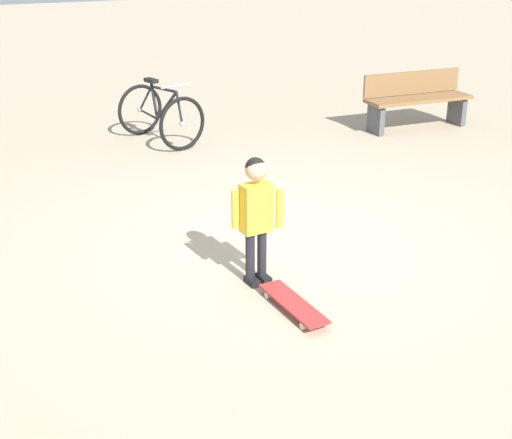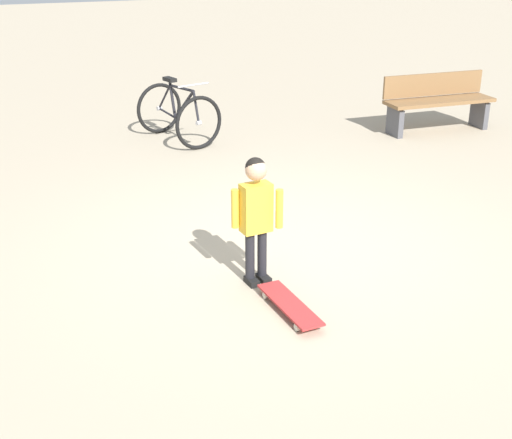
{
  "view_description": "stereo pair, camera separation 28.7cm",
  "coord_description": "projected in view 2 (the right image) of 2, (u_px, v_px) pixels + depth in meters",
  "views": [
    {
      "loc": [
        -5.11,
        2.7,
        2.66
      ],
      "look_at": [
        -0.52,
        0.57,
        0.55
      ],
      "focal_mm": 48.53,
      "sensor_mm": 36.0,
      "label": 1
    },
    {
      "loc": [
        -5.23,
        2.43,
        2.66
      ],
      "look_at": [
        -0.52,
        0.57,
        0.55
      ],
      "focal_mm": 48.53,
      "sensor_mm": 36.0,
      "label": 2
    }
  ],
  "objects": [
    {
      "name": "child_person",
      "position": [
        256.0,
        207.0,
        5.44
      ],
      "size": [
        0.21,
        0.38,
        1.06
      ],
      "color": "black",
      "rests_on": "ground"
    },
    {
      "name": "skateboard",
      "position": [
        290.0,
        305.0,
        5.21
      ],
      "size": [
        0.76,
        0.24,
        0.07
      ],
      "color": "#B22D2D",
      "rests_on": "ground"
    },
    {
      "name": "ground_plane",
      "position": [
        293.0,
        246.0,
        6.33
      ],
      "size": [
        50.0,
        50.0,
        0.0
      ],
      "primitive_type": "plane",
      "color": "tan"
    },
    {
      "name": "bicycle_mid",
      "position": [
        178.0,
        113.0,
        9.39
      ],
      "size": [
        1.22,
        0.98,
        0.85
      ],
      "color": "black",
      "rests_on": "ground"
    },
    {
      "name": "street_bench",
      "position": [
        437.0,
        101.0,
        9.87
      ],
      "size": [
        0.51,
        1.62,
        0.8
      ],
      "color": "brown",
      "rests_on": "ground"
    }
  ]
}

